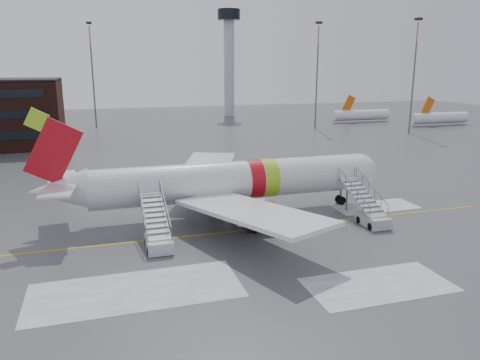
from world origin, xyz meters
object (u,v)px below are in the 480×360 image
object	(u,v)px
airliner	(225,182)
airstair_fwd	(369,213)
pushback_tug	(260,220)
airstair_aft	(157,234)

from	to	relation	value
airliner	airstair_fwd	bearing A→B (deg)	-27.82
pushback_tug	airliner	bearing A→B (deg)	111.37
airliner	pushback_tug	world-z (taller)	airliner
airstair_aft	pushback_tug	world-z (taller)	airstair_aft
airliner	airstair_aft	world-z (taller)	airliner
airliner	airstair_fwd	xyz separation A→B (m)	(12.38, -6.54, -2.35)
airliner	airstair_fwd	size ratio (longest dim) A/B	4.55
airstair_fwd	airliner	bearing A→B (deg)	152.18
airstair_aft	pushback_tug	xyz separation A→B (m)	(9.53, 1.60, -0.26)
airstair_fwd	airstair_aft	bearing A→B (deg)	180.00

